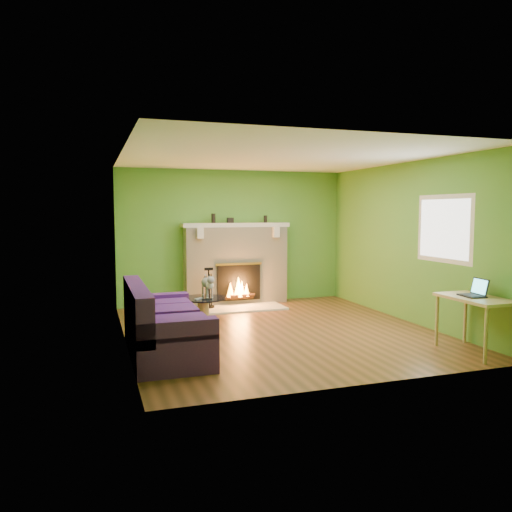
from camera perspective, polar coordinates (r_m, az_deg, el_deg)
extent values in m
plane|color=#553318|center=(7.66, 2.60, -8.49)|extent=(5.00, 5.00, 0.00)
plane|color=white|center=(7.49, 2.68, 11.23)|extent=(5.00, 5.00, 0.00)
plane|color=#4F9531|center=(9.83, -2.60, 2.20)|extent=(5.00, 0.00, 5.00)
plane|color=#4F9531|center=(5.21, 12.54, -0.55)|extent=(5.00, 0.00, 5.00)
plane|color=#4F9531|center=(6.98, -14.87, 0.82)|extent=(0.00, 5.00, 5.00)
plane|color=#4F9531|center=(8.53, 16.90, 1.53)|extent=(0.00, 5.00, 5.00)
plane|color=silver|center=(7.80, 20.71, 2.94)|extent=(0.00, 1.20, 1.20)
plane|color=white|center=(7.79, 20.66, 2.94)|extent=(0.00, 1.06, 1.06)
cube|color=beige|center=(9.71, -2.30, -1.09)|extent=(2.00, 0.35, 1.50)
cube|color=black|center=(9.57, -1.98, -3.06)|extent=(0.85, 0.03, 0.68)
cube|color=gold|center=(9.52, -1.97, -0.92)|extent=(0.91, 0.02, 0.04)
cylinder|color=black|center=(9.58, -1.91, -4.75)|extent=(0.55, 0.07, 0.07)
cube|color=beige|center=(9.63, -2.27, 3.57)|extent=(2.10, 0.28, 0.08)
cube|color=beige|center=(9.27, -6.41, 2.61)|extent=(0.12, 0.10, 0.20)
cube|color=beige|center=(9.69, 2.31, 2.75)|extent=(0.12, 0.10, 0.20)
cube|color=beige|center=(9.32, -1.39, -5.93)|extent=(1.50, 0.75, 0.03)
cube|color=beige|center=(9.63, -2.27, 3.57)|extent=(2.10, 0.28, 0.08)
cube|color=#40185D|center=(6.51, -10.26, -9.00)|extent=(0.90, 1.99, 0.45)
cube|color=#40185D|center=(6.39, -13.42, -5.76)|extent=(0.20, 1.99, 0.56)
cube|color=#40185D|center=(5.58, -8.98, -8.34)|extent=(0.90, 0.20, 0.22)
cube|color=#40185D|center=(7.31, -11.29, -5.15)|extent=(0.90, 0.20, 0.22)
cube|color=#40185D|center=(5.91, -9.02, -7.58)|extent=(0.72, 0.53, 0.12)
cube|color=#40185D|center=(6.55, -9.98, -6.33)|extent=(0.72, 0.53, 0.12)
cube|color=#40185D|center=(7.10, -10.65, -5.46)|extent=(0.72, 0.53, 0.12)
cylinder|color=tan|center=(8.20, -6.03, -7.50)|extent=(0.51, 0.51, 0.03)
cylinder|color=tan|center=(8.16, -6.04, -6.19)|extent=(0.18, 0.18, 0.36)
cylinder|color=black|center=(8.13, -6.05, -4.83)|extent=(0.73, 0.73, 0.02)
cube|color=tan|center=(6.93, 23.83, -4.47)|extent=(0.56, 0.97, 0.04)
cylinder|color=tan|center=(6.53, 24.78, -8.30)|extent=(0.04, 0.04, 0.68)
cylinder|color=tan|center=(7.18, 19.98, -6.95)|extent=(0.04, 0.04, 0.68)
cylinder|color=tan|center=(7.47, 22.80, -6.57)|extent=(0.04, 0.04, 0.68)
cube|color=gray|center=(7.99, -6.57, -4.86)|extent=(0.16, 0.15, 0.02)
cube|color=black|center=(7.95, -5.64, -4.90)|extent=(0.16, 0.06, 0.02)
cylinder|color=black|center=(9.54, -4.89, 4.32)|extent=(0.08, 0.08, 0.18)
cylinder|color=black|center=(9.84, 1.08, 4.24)|extent=(0.07, 0.07, 0.14)
cube|color=black|center=(9.62, -2.96, 4.10)|extent=(0.12, 0.08, 0.10)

